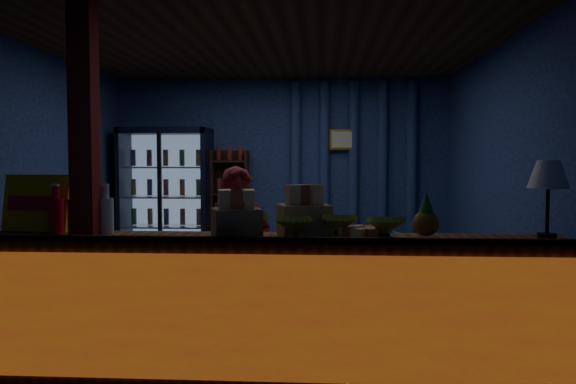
% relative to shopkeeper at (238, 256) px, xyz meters
% --- Properties ---
extents(ground, '(4.60, 4.60, 0.00)m').
position_rel_shopkeeper_xyz_m(ground, '(0.09, 1.29, -0.71)').
color(ground, '#515154').
rests_on(ground, ground).
extents(room_walls, '(4.60, 4.60, 4.60)m').
position_rel_shopkeeper_xyz_m(room_walls, '(0.09, 1.29, 0.86)').
color(room_walls, navy).
rests_on(room_walls, ground).
extents(counter, '(4.40, 0.57, 0.99)m').
position_rel_shopkeeper_xyz_m(counter, '(0.09, -0.62, -0.23)').
color(counter, brown).
rests_on(counter, ground).
extents(support_post, '(0.16, 0.16, 2.60)m').
position_rel_shopkeeper_xyz_m(support_post, '(-0.96, -0.61, 0.59)').
color(support_post, maroon).
rests_on(support_post, ground).
extents(beverage_cooler, '(1.20, 0.62, 1.90)m').
position_rel_shopkeeper_xyz_m(beverage_cooler, '(-1.46, 3.21, 0.22)').
color(beverage_cooler, black).
rests_on(beverage_cooler, ground).
extents(bottle_shelf, '(0.50, 0.28, 1.60)m').
position_rel_shopkeeper_xyz_m(bottle_shelf, '(-0.61, 3.35, 0.08)').
color(bottle_shelf, '#382112').
rests_on(bottle_shelf, ground).
extents(curtain_folds, '(1.74, 0.14, 2.50)m').
position_rel_shopkeeper_xyz_m(curtain_folds, '(1.09, 3.43, 0.59)').
color(curtain_folds, navy).
rests_on(curtain_folds, room_walls).
extents(framed_picture, '(0.36, 0.04, 0.28)m').
position_rel_shopkeeper_xyz_m(framed_picture, '(0.94, 3.39, 1.04)').
color(framed_picture, '#B37A2C').
rests_on(framed_picture, room_walls).
extents(shopkeeper, '(0.54, 0.37, 1.42)m').
position_rel_shopkeeper_xyz_m(shopkeeper, '(0.00, 0.00, 0.00)').
color(shopkeeper, maroon).
rests_on(shopkeeper, ground).
extents(green_chair, '(0.68, 0.69, 0.56)m').
position_rel_shopkeeper_xyz_m(green_chair, '(1.38, 2.73, -0.43)').
color(green_chair, '#5EBD62').
rests_on(green_chair, ground).
extents(side_table, '(0.55, 0.44, 0.54)m').
position_rel_shopkeeper_xyz_m(side_table, '(1.17, 2.68, -0.49)').
color(side_table, '#382112').
rests_on(side_table, ground).
extents(yellow_sign, '(0.53, 0.17, 0.41)m').
position_rel_shopkeeper_xyz_m(yellow_sign, '(-1.41, -0.42, 0.45)').
color(yellow_sign, yellow).
rests_on(yellow_sign, counter).
extents(soda_bottles, '(0.47, 0.19, 0.35)m').
position_rel_shopkeeper_xyz_m(soda_bottles, '(-1.04, -0.53, 0.38)').
color(soda_bottles, red).
rests_on(soda_bottles, counter).
extents(snack_box_left, '(0.37, 0.34, 0.33)m').
position_rel_shopkeeper_xyz_m(snack_box_left, '(0.10, -0.69, 0.35)').
color(snack_box_left, olive).
rests_on(snack_box_left, counter).
extents(snack_box_centre, '(0.40, 0.36, 0.35)m').
position_rel_shopkeeper_xyz_m(snack_box_centre, '(0.54, -0.54, 0.36)').
color(snack_box_centre, olive).
rests_on(snack_box_centre, counter).
extents(pastry_tray, '(0.49, 0.49, 0.08)m').
position_rel_shopkeeper_xyz_m(pastry_tray, '(0.91, -0.65, 0.27)').
color(pastry_tray, silver).
rests_on(pastry_tray, counter).
extents(banana_bunches, '(1.15, 0.32, 0.19)m').
position_rel_shopkeeper_xyz_m(banana_bunches, '(0.63, -0.66, 0.33)').
color(banana_bunches, gold).
rests_on(banana_bunches, counter).
extents(table_lamp, '(0.26, 0.26, 0.52)m').
position_rel_shopkeeper_xyz_m(table_lamp, '(2.14, -0.60, 0.64)').
color(table_lamp, black).
rests_on(table_lamp, counter).
extents(pineapple, '(0.17, 0.17, 0.30)m').
position_rel_shopkeeper_xyz_m(pineapple, '(1.36, -0.57, 0.36)').
color(pineapple, olive).
rests_on(pineapple, counter).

